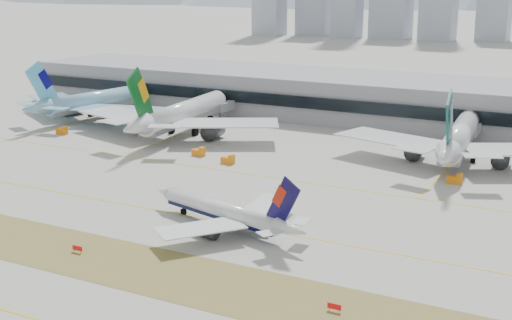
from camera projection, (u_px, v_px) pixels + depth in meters
The scene contains 13 objects.
ground at pixel (207, 210), 154.09m from camera, with size 3000.00×3000.00×0.00m, color #A7A69C.
apron_markings at pixel (18, 310), 108.00m from camera, with size 360.00×122.22×0.06m.
taxiing_airliner at pixel (227, 213), 142.05m from camera, with size 41.18×35.15×14.06m.
widebody_korean at pixel (95, 101), 253.96m from camera, with size 63.67×62.85×22.91m.
widebody_eva at pixel (181, 115), 225.86m from camera, with size 69.66×68.57×24.98m.
widebody_cathay at pixel (459, 139), 193.26m from camera, with size 66.94×65.84×23.98m.
terminal at pixel (380, 99), 250.30m from camera, with size 280.00×43.10×15.00m.
hold_sign_left at pixel (77, 248), 130.14m from camera, with size 2.20×0.15×1.35m.
hold_sign_right at pixel (334, 307), 107.09m from camera, with size 2.20×0.15×1.35m.
gse_extra at pixel (199, 152), 201.08m from camera, with size 3.55×2.00×2.60m.
gse_c at pixel (455, 179), 174.07m from camera, with size 3.55×2.00×2.60m.
gse_b at pixel (228, 160), 192.61m from camera, with size 3.55×2.00×2.60m.
gse_a at pixel (62, 131), 228.85m from camera, with size 3.55×2.00×2.60m.
Camera 1 is at (78.52, -124.19, 48.86)m, focal length 50.00 mm.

